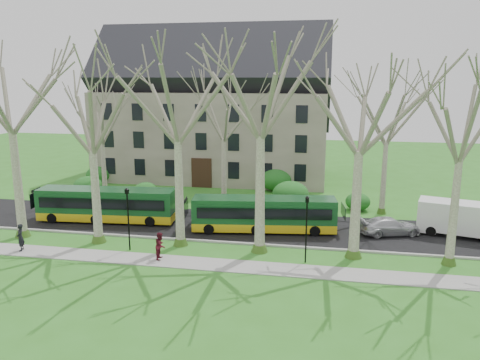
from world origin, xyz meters
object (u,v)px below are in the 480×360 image
(bus_lead, at_px, (107,204))
(bus_follow, at_px, (264,214))
(van_a, at_px, (460,219))
(sedan, at_px, (390,226))
(pedestrian_a, at_px, (20,237))
(pedestrian_b, at_px, (160,246))

(bus_lead, height_order, bus_follow, bus_lead)
(bus_follow, bearing_deg, van_a, -1.47)
(sedan, xyz_separation_m, van_a, (5.05, 0.68, 0.62))
(bus_lead, distance_m, van_a, 27.49)
(pedestrian_a, height_order, pedestrian_b, pedestrian_a)
(sedan, relative_size, pedestrian_b, 2.52)
(bus_follow, distance_m, pedestrian_a, 17.30)
(bus_follow, distance_m, sedan, 9.49)
(sedan, relative_size, pedestrian_a, 2.40)
(pedestrian_b, bearing_deg, bus_follow, -45.21)
(bus_follow, height_order, pedestrian_b, bus_follow)
(sedan, height_order, pedestrian_b, pedestrian_b)
(bus_follow, height_order, pedestrian_a, bus_follow)
(van_a, height_order, pedestrian_a, van_a)
(bus_lead, height_order, van_a, bus_lead)
(pedestrian_a, distance_m, pedestrian_b, 9.89)
(sedan, distance_m, van_a, 5.14)
(van_a, relative_size, pedestrian_b, 3.28)
(pedestrian_a, bearing_deg, bus_lead, 139.01)
(sedan, distance_m, pedestrian_b, 17.11)
(bus_follow, relative_size, sedan, 2.41)
(sedan, bearing_deg, bus_lead, 73.84)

